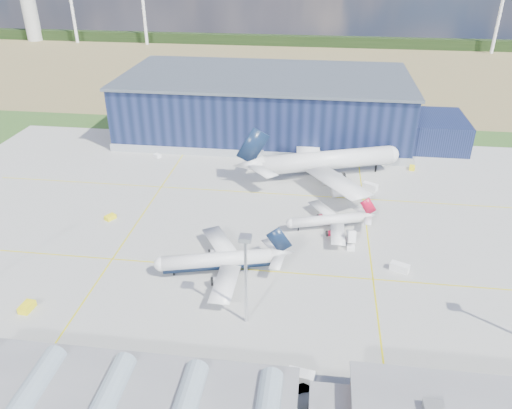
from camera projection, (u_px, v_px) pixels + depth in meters
name	position (u px, v px, depth m)	size (l,w,h in m)	color
ground	(227.00, 247.00, 141.50)	(600.00, 600.00, 0.00)	#2B501E
apron	(233.00, 229.00, 150.22)	(220.00, 160.00, 0.08)	gray
farmland	(287.00, 69.00, 333.64)	(600.00, 220.00, 0.01)	olive
treeline	(294.00, 41.00, 401.62)	(600.00, 8.00, 8.00)	black
hangar	(272.00, 108.00, 218.48)	(145.00, 62.00, 26.10)	#101935
light_mast_center	(246.00, 266.00, 106.84)	(2.60, 2.60, 23.00)	silver
airliner_navy	(217.00, 253.00, 128.20)	(36.74, 35.94, 11.98)	silver
airliner_red	(328.00, 215.00, 148.29)	(28.36, 27.74, 9.25)	silver
airliner_widebody	(328.00, 151.00, 178.21)	(62.37, 61.02, 20.34)	silver
gse_tug_a	(27.00, 307.00, 117.29)	(2.45, 4.02, 1.67)	yellow
gse_tug_b	(110.00, 217.00, 155.19)	(2.17, 3.25, 1.41)	yellow
gse_van_a	(400.00, 267.00, 130.99)	(2.16, 4.94, 2.16)	white
gse_cart_a	(323.00, 212.00, 158.36)	(1.79, 2.69, 1.17)	white
gse_van_b	(370.00, 187.00, 173.21)	(2.34, 5.10, 2.34)	white
gse_tug_c	(412.00, 168.00, 188.45)	(1.98, 3.17, 1.39)	yellow
gse_cart_b	(157.00, 156.00, 198.93)	(2.00, 3.00, 1.30)	white
gse_van_c	(301.00, 377.00, 98.05)	(2.54, 5.29, 2.54)	white
airstair	(351.00, 239.00, 141.94)	(2.11, 5.27, 3.37)	white
car_a	(214.00, 379.00, 98.58)	(1.38, 3.43, 1.17)	#99999E
car_b	(305.00, 388.00, 96.47)	(1.43, 4.11, 1.35)	#99999E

